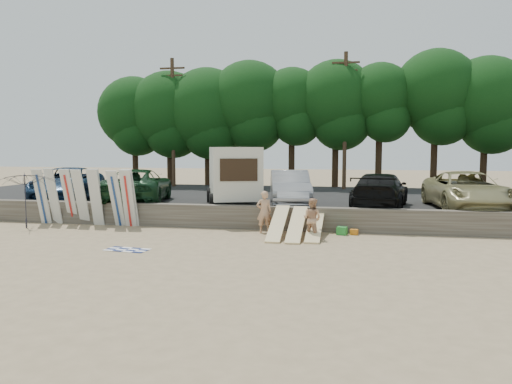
# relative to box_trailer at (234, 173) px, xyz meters

# --- Properties ---
(ground) EXTENTS (120.00, 120.00, 0.00)m
(ground) POSITION_rel_box_trailer_xyz_m (2.97, -5.54, -2.27)
(ground) COLOR tan
(ground) RESTS_ON ground
(seawall) EXTENTS (44.00, 0.50, 1.00)m
(seawall) POSITION_rel_box_trailer_xyz_m (2.97, -2.54, -1.77)
(seawall) COLOR #6B6356
(seawall) RESTS_ON ground
(parking_lot) EXTENTS (44.00, 14.50, 0.70)m
(parking_lot) POSITION_rel_box_trailer_xyz_m (2.97, 4.96, -1.92)
(parking_lot) COLOR #282828
(parking_lot) RESTS_ON ground
(treeline) EXTENTS (32.86, 6.17, 9.28)m
(treeline) POSITION_rel_box_trailer_xyz_m (2.03, 12.05, 4.22)
(treeline) COLOR #382616
(treeline) RESTS_ON parking_lot
(utility_poles) EXTENTS (25.80, 0.26, 9.00)m
(utility_poles) POSITION_rel_box_trailer_xyz_m (4.97, 10.46, 3.16)
(utility_poles) COLOR #473321
(utility_poles) RESTS_ON parking_lot
(box_trailer) EXTENTS (3.55, 4.87, 2.80)m
(box_trailer) POSITION_rel_box_trailer_xyz_m (0.00, 0.00, 0.00)
(box_trailer) COLOR beige
(box_trailer) RESTS_ON parking_lot
(car_0) EXTENTS (4.36, 6.66, 1.70)m
(car_0) POSITION_rel_box_trailer_xyz_m (-9.43, 0.88, -0.72)
(car_0) COLOR #162E4E
(car_0) RESTS_ON parking_lot
(car_1) EXTENTS (4.22, 6.61, 1.70)m
(car_1) POSITION_rel_box_trailer_xyz_m (-5.03, 0.10, -0.72)
(car_1) COLOR #12321A
(car_1) RESTS_ON parking_lot
(car_2) EXTENTS (2.73, 5.35, 1.68)m
(car_2) POSITION_rel_box_trailer_xyz_m (2.63, 0.47, -0.73)
(car_2) COLOR #98999D
(car_2) RESTS_ON parking_lot
(car_3) EXTENTS (3.06, 5.81, 1.61)m
(car_3) POSITION_rel_box_trailer_xyz_m (6.85, 0.36, -0.77)
(car_3) COLOR black
(car_3) RESTS_ON parking_lot
(car_4) EXTENTS (3.36, 6.36, 1.71)m
(car_4) POSITION_rel_box_trailer_xyz_m (10.61, 0.40, -0.72)
(car_4) COLOR tan
(car_4) RESTS_ON parking_lot
(surfboard_upright_0) EXTENTS (0.52, 0.75, 2.53)m
(surfboard_upright_0) POSITION_rel_box_trailer_xyz_m (-8.21, -3.16, -1.00)
(surfboard_upright_0) COLOR silver
(surfboard_upright_0) RESTS_ON ground
(surfboard_upright_1) EXTENTS (0.58, 0.67, 2.56)m
(surfboard_upright_1) POSITION_rel_box_trailer_xyz_m (-7.71, -3.02, -0.99)
(surfboard_upright_1) COLOR silver
(surfboard_upright_1) RESTS_ON ground
(surfboard_upright_2) EXTENTS (0.53, 0.74, 2.53)m
(surfboard_upright_2) POSITION_rel_box_trailer_xyz_m (-6.95, -2.96, -1.00)
(surfboard_upright_2) COLOR silver
(surfboard_upright_2) RESTS_ON ground
(surfboard_upright_3) EXTENTS (0.53, 0.78, 2.52)m
(surfboard_upright_3) POSITION_rel_box_trailer_xyz_m (-6.32, -3.06, -1.01)
(surfboard_upright_3) COLOR silver
(surfboard_upright_3) RESTS_ON ground
(surfboard_upright_4) EXTENTS (0.58, 0.72, 2.54)m
(surfboard_upright_4) POSITION_rel_box_trailer_xyz_m (-5.64, -2.94, -1.00)
(surfboard_upright_4) COLOR silver
(surfboard_upright_4) RESTS_ON ground
(surfboard_upright_5) EXTENTS (0.53, 0.67, 2.55)m
(surfboard_upright_5) POSITION_rel_box_trailer_xyz_m (-5.58, -3.09, -0.99)
(surfboard_upright_5) COLOR silver
(surfboard_upright_5) RESTS_ON ground
(surfboard_upright_6) EXTENTS (0.53, 0.85, 2.50)m
(surfboard_upright_6) POSITION_rel_box_trailer_xyz_m (-4.56, -3.17, -1.02)
(surfboard_upright_6) COLOR silver
(surfboard_upright_6) RESTS_ON ground
(surfboard_upright_7) EXTENTS (0.53, 0.72, 2.53)m
(surfboard_upright_7) POSITION_rel_box_trailer_xyz_m (-3.99, -3.17, -1.00)
(surfboard_upright_7) COLOR silver
(surfboard_upright_7) RESTS_ON ground
(surfboard_upright_8) EXTENTS (0.56, 0.69, 2.55)m
(surfboard_upright_8) POSITION_rel_box_trailer_xyz_m (-3.94, -3.04, -0.99)
(surfboard_upright_8) COLOR silver
(surfboard_upright_8) RESTS_ON ground
(surfboard_low_0) EXTENTS (0.56, 2.85, 1.07)m
(surfboard_low_0) POSITION_rel_box_trailer_xyz_m (2.78, -4.14, -1.73)
(surfboard_low_0) COLOR beige
(surfboard_low_0) RESTS_ON ground
(surfboard_low_1) EXTENTS (0.56, 2.85, 1.06)m
(surfboard_low_1) POSITION_rel_box_trailer_xyz_m (3.52, -4.19, -1.74)
(surfboard_low_1) COLOR beige
(surfboard_low_1) RESTS_ON ground
(surfboard_low_2) EXTENTS (0.56, 2.91, 0.88)m
(surfboard_low_2) POSITION_rel_box_trailer_xyz_m (4.21, -3.95, -1.83)
(surfboard_low_2) COLOR beige
(surfboard_low_2) RESTS_ON ground
(beachgoer_a) EXTENTS (0.72, 0.59, 1.72)m
(beachgoer_a) POSITION_rel_box_trailer_xyz_m (2.08, -3.35, -1.41)
(beachgoer_a) COLOR tan
(beachgoer_a) RESTS_ON ground
(beachgoer_b) EXTENTS (0.94, 0.85, 1.57)m
(beachgoer_b) POSITION_rel_box_trailer_xyz_m (4.13, -4.40, -1.48)
(beachgoer_b) COLOR tan
(beachgoer_b) RESTS_ON ground
(cooler) EXTENTS (0.44, 0.39, 0.32)m
(cooler) POSITION_rel_box_trailer_xyz_m (5.23, -3.24, -2.11)
(cooler) COLOR green
(cooler) RESTS_ON ground
(gear_bag) EXTENTS (0.34, 0.30, 0.22)m
(gear_bag) POSITION_rel_box_trailer_xyz_m (5.71, -3.14, -2.16)
(gear_bag) COLOR orange
(gear_bag) RESTS_ON ground
(beach_towel) EXTENTS (1.66, 1.66, 0.00)m
(beach_towel) POSITION_rel_box_trailer_xyz_m (-1.89, -7.65, -2.26)
(beach_towel) COLOR white
(beach_towel) RESTS_ON ground
(beach_umbrella) EXTENTS (3.37, 3.33, 2.44)m
(beach_umbrella) POSITION_rel_box_trailer_xyz_m (-8.20, -4.22, -1.05)
(beach_umbrella) COLOR #22222A
(beach_umbrella) RESTS_ON ground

